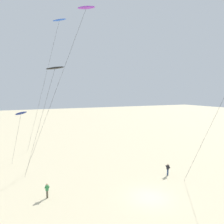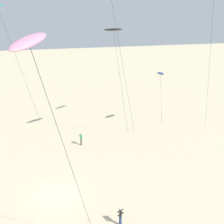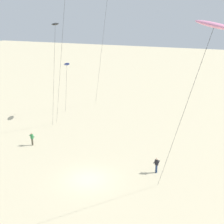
# 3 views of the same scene
# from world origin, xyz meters

# --- Properties ---
(ground_plane) EXTENTS (260.00, 260.00, 0.00)m
(ground_plane) POSITION_xyz_m (0.00, 0.00, 0.00)
(ground_plane) COLOR beige
(kite_navy) EXTENTS (2.75, 2.63, 8.86)m
(kite_navy) POSITION_xyz_m (-12.63, 16.92, 8.35)
(kite_navy) COLOR navy
(kite_navy) RESTS_ON ground
(kite_blue) EXTENTS (7.03, 6.85, 24.43)m
(kite_blue) POSITION_xyz_m (-5.96, 19.39, 23.87)
(kite_blue) COLOR blue
(kite_blue) RESTS_ON ground
(kite_purple) EXTENTS (8.32, 7.91, 21.96)m
(kite_purple) POSITION_xyz_m (-5.30, 6.39, 21.29)
(kite_purple) COLOR purple
(kite_purple) RESTS_ON ground
(kite_black) EXTENTS (5.08, 5.18, 14.88)m
(kite_black) POSITION_xyz_m (-8.67, 8.47, 14.58)
(kite_black) COLOR black
(kite_black) RESTS_ON ground
(kite_flyer_nearest) EXTENTS (0.57, 0.54, 1.67)m
(kite_flyer_nearest) POSITION_xyz_m (-10.44, 4.62, 0.89)
(kite_flyer_nearest) COLOR #4C4738
(kite_flyer_nearest) RESTS_ON ground
(kite_flyer_middle) EXTENTS (0.66, 0.64, 1.67)m
(kite_flyer_middle) POSITION_xyz_m (5.85, 4.11, 0.89)
(kite_flyer_middle) COLOR navy
(kite_flyer_middle) RESTS_ON ground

